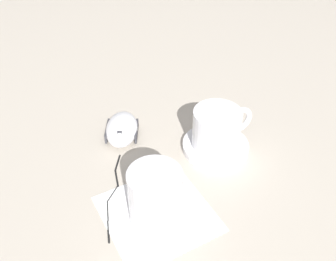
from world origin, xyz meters
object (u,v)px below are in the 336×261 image
(saucer, at_px, (215,146))
(computer_mouse, at_px, (122,129))
(coffee_cup, at_px, (218,128))
(drinking_glass, at_px, (155,198))

(saucer, distance_m, computer_mouse, 0.18)
(saucer, xyz_separation_m, coffee_cup, (0.00, -0.00, 0.04))
(saucer, xyz_separation_m, drinking_glass, (-0.03, 0.19, 0.04))
(saucer, distance_m, coffee_cup, 0.04)
(coffee_cup, xyz_separation_m, computer_mouse, (0.15, 0.10, -0.03))
(saucer, relative_size, computer_mouse, 1.08)
(computer_mouse, xyz_separation_m, drinking_glass, (-0.18, 0.09, 0.03))
(drinking_glass, bearing_deg, computer_mouse, -26.61)
(coffee_cup, height_order, computer_mouse, coffee_cup)
(computer_mouse, distance_m, drinking_glass, 0.21)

